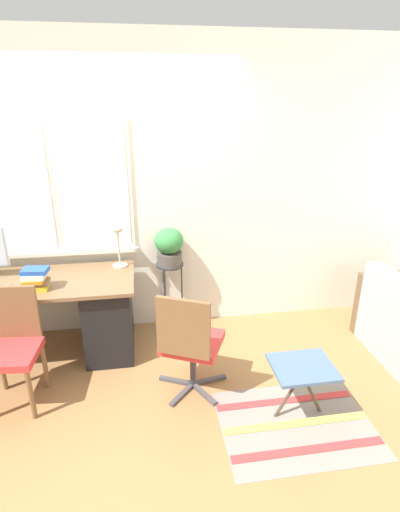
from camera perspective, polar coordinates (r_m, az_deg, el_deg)
ground_plane at (r=3.60m, az=-13.59°, el=-15.94°), size 14.00×14.00×0.00m
wall_back_with_window at (r=3.75m, az=-14.80°, el=8.46°), size 9.00×0.12×2.70m
desk at (r=3.84m, az=-25.27°, el=-8.08°), size 2.12×0.71×0.73m
mouse at (r=3.58m, az=-25.68°, el=-3.94°), size 0.04×0.06×0.03m
desk_lamp at (r=3.64m, az=-11.60°, el=2.11°), size 0.14×0.14×0.38m
book_stack at (r=3.45m, az=-22.49°, el=-3.04°), size 0.22×0.18×0.18m
desk_chair_wooden at (r=3.30m, az=-25.23°, el=-11.38°), size 0.42×0.43×0.89m
office_chair_swivel at (r=3.05m, az=-1.49°, el=-12.24°), size 0.56×0.58×0.89m
plant_stand at (r=3.83m, az=-4.32°, el=-2.29°), size 0.26×0.26×0.70m
potted_plant at (r=3.73m, az=-4.44°, el=1.49°), size 0.27×0.27×0.35m
floor_rug_striped at (r=3.15m, az=13.50°, el=-22.26°), size 1.07×0.81×0.01m
folding_stool at (r=2.99m, az=14.45°, el=-15.51°), size 0.43×0.37×0.43m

